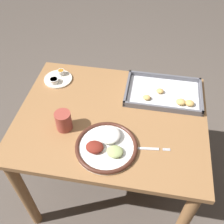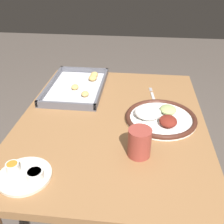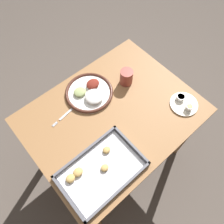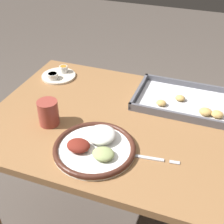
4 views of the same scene
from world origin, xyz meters
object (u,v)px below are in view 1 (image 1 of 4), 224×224
dinner_plate (106,145)px  saucer_plate (58,78)px  baking_tray (164,94)px  drinking_cup (64,121)px  fork (147,149)px

dinner_plate → saucer_plate: dinner_plate is taller
baking_tray → drinking_cup: size_ratio=4.12×
dinner_plate → baking_tray: dinner_plate is taller
fork → saucer_plate: (-0.56, 0.40, 0.01)m
fork → drinking_cup: bearing=164.9°
dinner_plate → baking_tray: bearing=57.9°
drinking_cup → saucer_plate: bearing=113.1°
dinner_plate → fork: bearing=6.6°
dinner_plate → baking_tray: 0.47m
baking_tray → fork: bearing=-99.7°
saucer_plate → baking_tray: size_ratio=0.39×
drinking_cup → dinner_plate: bearing=-19.5°
baking_tray → saucer_plate: bearing=177.9°
dinner_plate → drinking_cup: size_ratio=2.87×
dinner_plate → drinking_cup: drinking_cup is taller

